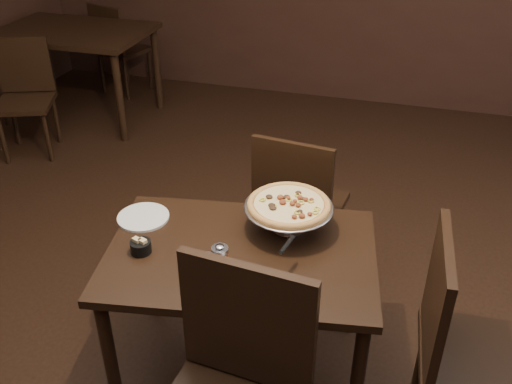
# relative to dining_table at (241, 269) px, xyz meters

# --- Properties ---
(room) EXTENTS (6.04, 7.04, 2.84)m
(room) POSITION_rel_dining_table_xyz_m (0.05, -0.05, 0.81)
(room) COLOR black
(room) RESTS_ON ground
(dining_table) EXTENTS (1.20, 0.90, 0.68)m
(dining_table) POSITION_rel_dining_table_xyz_m (0.00, 0.00, 0.00)
(dining_table) COLOR black
(dining_table) RESTS_ON ground
(background_table) EXTENTS (1.24, 0.83, 0.78)m
(background_table) POSITION_rel_dining_table_xyz_m (-2.21, 2.37, 0.08)
(background_table) COLOR black
(background_table) RESTS_ON ground
(pizza_stand) EXTENTS (0.38, 0.38, 0.16)m
(pizza_stand) POSITION_rel_dining_table_xyz_m (0.15, 0.20, 0.22)
(pizza_stand) COLOR #ADADB4
(pizza_stand) RESTS_ON dining_table
(parmesan_shaker) EXTENTS (0.06, 0.06, 0.11)m
(parmesan_shaker) POSITION_rel_dining_table_xyz_m (-0.08, -0.19, 0.14)
(parmesan_shaker) COLOR beige
(parmesan_shaker) RESTS_ON dining_table
(pepper_flake_shaker) EXTENTS (0.07, 0.07, 0.12)m
(pepper_flake_shaker) POSITION_rel_dining_table_xyz_m (-0.04, -0.13, 0.15)
(pepper_flake_shaker) COLOR #992B0D
(pepper_flake_shaker) RESTS_ON dining_table
(packet_caddy) EXTENTS (0.08, 0.08, 0.07)m
(packet_caddy) POSITION_rel_dining_table_xyz_m (-0.39, -0.12, 0.12)
(packet_caddy) COLOR black
(packet_caddy) RESTS_ON dining_table
(napkin_stack) EXTENTS (0.15, 0.15, 0.01)m
(napkin_stack) POSITION_rel_dining_table_xyz_m (0.26, -0.25, 0.10)
(napkin_stack) COLOR white
(napkin_stack) RESTS_ON dining_table
(plate_left) EXTENTS (0.23, 0.23, 0.01)m
(plate_left) POSITION_rel_dining_table_xyz_m (-0.49, 0.11, 0.10)
(plate_left) COLOR silver
(plate_left) RESTS_ON dining_table
(plate_near) EXTENTS (0.23, 0.23, 0.01)m
(plate_near) POSITION_rel_dining_table_xyz_m (0.17, -0.26, 0.10)
(plate_near) COLOR silver
(plate_near) RESTS_ON dining_table
(serving_spatula) EXTENTS (0.12, 0.12, 0.02)m
(serving_spatula) POSITION_rel_dining_table_xyz_m (0.21, -0.07, 0.21)
(serving_spatula) COLOR #ADADB4
(serving_spatula) RESTS_ON pizza_stand
(chair_far) EXTENTS (0.47, 0.47, 0.90)m
(chair_far) POSITION_rel_dining_table_xyz_m (0.08, 0.72, -0.10)
(chair_far) COLOR black
(chair_far) RESTS_ON ground
(chair_side) EXTENTS (0.48, 0.48, 0.97)m
(chair_side) POSITION_rel_dining_table_xyz_m (0.89, -0.12, -0.06)
(chair_side) COLOR black
(chair_side) RESTS_ON ground
(bg_chair_far) EXTENTS (0.50, 0.50, 0.86)m
(bg_chair_far) POSITION_rel_dining_table_xyz_m (-2.15, 2.96, -0.13)
(bg_chair_far) COLOR black
(bg_chair_far) RESTS_ON ground
(bg_chair_near) EXTENTS (0.53, 0.53, 0.87)m
(bg_chair_near) POSITION_rel_dining_table_xyz_m (-2.26, 1.69, -0.12)
(bg_chair_near) COLOR black
(bg_chair_near) RESTS_ON ground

